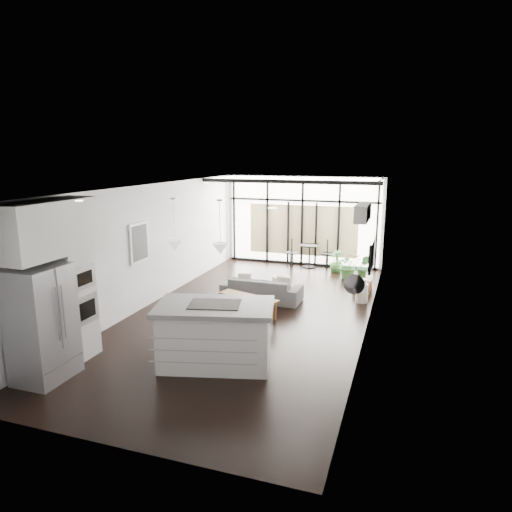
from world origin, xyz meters
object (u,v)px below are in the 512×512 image
Objects in this scene: sofa at (262,285)px; pouf at (281,283)px; milk_can at (362,291)px; tv at (372,255)px; island at (215,335)px; console_bench at (248,306)px; fridge at (42,324)px.

sofa reaches higher than pouf.
tv is at bearing -68.99° from milk_can.
tv reaches higher than milk_can.
milk_can reaches higher than pouf.
island is 4.60m from milk_can.
console_bench is 1.29× the size of tv.
sofa is 1.18m from console_bench.
fridge reaches higher than sofa.
fridge is at bearing -133.22° from tv.
pouf is at bearing 77.11° from island.
island is at bearing -115.79° from milk_can.
console_bench is (-0.25, 2.36, -0.30)m from island.
pouf is 2.79m from tv.
console_bench is at bearing -154.44° from tv.
island is 4.25m from tv.
fridge is 5.27m from sofa.
pouf is (0.20, 1.01, -0.19)m from sofa.
console_bench is 3.14× the size of pouf.
sofa is (2.01, 4.84, -0.53)m from fridge.
sofa is 2.71m from tv.
tv is (2.55, 0.01, 0.92)m from sofa.
fridge is at bearing -165.17° from island.
console_bench is at bearing 60.37° from fridge.
sofa is at bearing -165.50° from milk_can.
tv reaches higher than pouf.
pouf is at bearing -100.22° from sofa.
sofa is 2.40m from milk_can.
pouf is (2.21, 5.85, -0.73)m from fridge.
island is 3.55m from sofa.
console_bench is at bearing 81.56° from island.
milk_can is at bearing -10.98° from pouf.
pouf is at bearing 69.30° from fridge.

